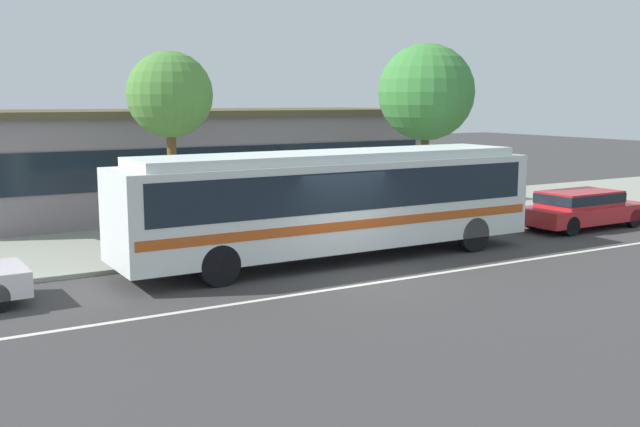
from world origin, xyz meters
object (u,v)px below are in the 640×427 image
(pedestrian_walking_along_curb, at_px, (387,196))
(pedestrian_standing_by_tree, at_px, (426,201))
(transit_bus, at_px, (334,198))
(street_tree_near_stop, at_px, (170,96))
(sedan_far_ahead, at_px, (582,207))
(street_tree_mid_block, at_px, (426,93))
(bus_stop_sign, at_px, (443,184))
(pedestrian_waiting_near_sign, at_px, (164,221))

(pedestrian_walking_along_curb, height_order, pedestrian_standing_by_tree, pedestrian_walking_along_curb)
(transit_bus, height_order, pedestrian_walking_along_curb, transit_bus)
(pedestrian_standing_by_tree, bearing_deg, street_tree_near_stop, 160.88)
(pedestrian_standing_by_tree, bearing_deg, sedan_far_ahead, -18.36)
(pedestrian_walking_along_curb, distance_m, street_tree_mid_block, 3.89)
(transit_bus, xyz_separation_m, pedestrian_walking_along_curb, (4.27, 3.49, -0.63))
(pedestrian_walking_along_curb, height_order, street_tree_mid_block, street_tree_mid_block)
(transit_bus, bearing_deg, street_tree_mid_block, 31.39)
(sedan_far_ahead, relative_size, bus_stop_sign, 2.09)
(street_tree_near_stop, bearing_deg, pedestrian_waiting_near_sign, -115.43)
(pedestrian_waiting_near_sign, bearing_deg, pedestrian_standing_by_tree, -3.38)
(pedestrian_standing_by_tree, xyz_separation_m, street_tree_mid_block, (1.38, 1.85, 3.50))
(transit_bus, bearing_deg, bus_stop_sign, 19.58)
(transit_bus, height_order, street_tree_near_stop, street_tree_near_stop)
(pedestrian_walking_along_curb, bearing_deg, street_tree_near_stop, 172.64)
(transit_bus, xyz_separation_m, pedestrian_waiting_near_sign, (-4.00, 2.30, -0.65))
(transit_bus, distance_m, pedestrian_walking_along_curb, 5.55)
(transit_bus, height_order, sedan_far_ahead, transit_bus)
(pedestrian_standing_by_tree, xyz_separation_m, street_tree_near_stop, (-7.59, 2.63, 3.36))
(pedestrian_standing_by_tree, height_order, bus_stop_sign, bus_stop_sign)
(sedan_far_ahead, relative_size, pedestrian_standing_by_tree, 2.91)
(transit_bus, bearing_deg, pedestrian_walking_along_curb, 39.22)
(sedan_far_ahead, distance_m, pedestrian_waiting_near_sign, 14.11)
(street_tree_mid_block, bearing_deg, pedestrian_waiting_near_sign, -172.34)
(transit_bus, xyz_separation_m, sedan_far_ahead, (9.92, 0.03, -1.00))
(pedestrian_walking_along_curb, bearing_deg, street_tree_mid_block, 5.31)
(street_tree_near_stop, height_order, street_tree_mid_block, street_tree_mid_block)
(pedestrian_standing_by_tree, height_order, street_tree_near_stop, street_tree_near_stop)
(sedan_far_ahead, height_order, pedestrian_walking_along_curb, pedestrian_walking_along_curb)
(street_tree_mid_block, bearing_deg, transit_bus, -148.61)
(pedestrian_walking_along_curb, xyz_separation_m, street_tree_mid_block, (1.70, 0.16, 3.49))
(transit_bus, xyz_separation_m, pedestrian_standing_by_tree, (4.59, 1.80, -0.64))
(transit_bus, height_order, bus_stop_sign, transit_bus)
(sedan_far_ahead, distance_m, bus_stop_sign, 4.97)
(pedestrian_standing_by_tree, bearing_deg, pedestrian_waiting_near_sign, 176.62)
(bus_stop_sign, bearing_deg, pedestrian_waiting_near_sign, 177.69)
(pedestrian_walking_along_curb, distance_m, bus_stop_sign, 2.00)
(sedan_far_ahead, xyz_separation_m, pedestrian_standing_by_tree, (-5.32, 1.77, 0.36))
(pedestrian_walking_along_curb, xyz_separation_m, pedestrian_standing_by_tree, (0.32, -1.69, -0.00))
(pedestrian_standing_by_tree, distance_m, street_tree_near_stop, 8.71)
(pedestrian_walking_along_curb, relative_size, pedestrian_standing_by_tree, 1.00)
(sedan_far_ahead, height_order, street_tree_near_stop, street_tree_near_stop)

